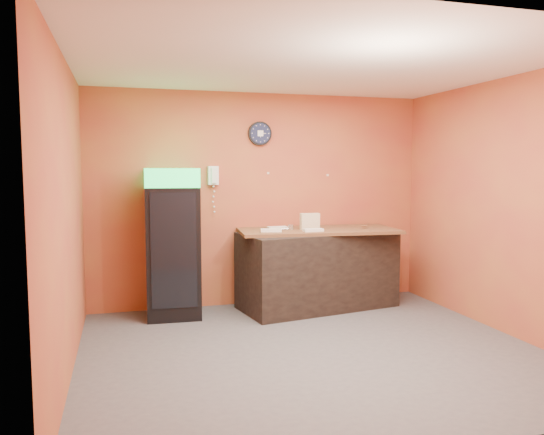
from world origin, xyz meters
name	(u,v)px	position (x,y,z in m)	size (l,w,h in m)	color
floor	(312,351)	(0.00, 0.00, 0.00)	(4.50, 4.50, 0.00)	#47474C
back_wall	(261,199)	(0.00, 2.00, 1.40)	(4.50, 0.02, 2.80)	#B66833
left_wall	(66,217)	(-2.25, 0.00, 1.40)	(0.02, 4.00, 2.80)	#B66833
right_wall	(507,206)	(2.25, 0.00, 1.40)	(0.02, 4.00, 2.80)	#B66833
ceiling	(314,64)	(0.00, 0.00, 2.80)	(4.50, 4.00, 0.02)	white
beverage_cooler	(173,245)	(-1.20, 1.61, 0.89)	(0.67, 0.68, 1.81)	black
prep_counter	(317,270)	(0.65, 1.56, 0.50)	(1.98, 0.88, 0.99)	black
wall_clock	(260,133)	(-0.02, 1.97, 2.27)	(0.31, 0.06, 0.31)	black
wall_phone	(213,175)	(-0.65, 1.95, 1.72)	(0.13, 0.11, 0.24)	white
butcher_paper	(318,230)	(0.65, 1.56, 1.01)	(2.04, 0.91, 0.04)	brown
sub_roll_stack	(310,221)	(0.52, 1.51, 1.14)	(0.25, 0.09, 0.21)	beige
wrapped_sandwich_left	(271,230)	(-0.02, 1.41, 1.05)	(0.26, 0.10, 0.04)	white
wrapped_sandwich_mid	(313,230)	(0.49, 1.30, 1.05)	(0.25, 0.10, 0.04)	white
wrapped_sandwich_right	(277,228)	(0.13, 1.65, 1.05)	(0.25, 0.10, 0.04)	white
kitchen_tool	(291,227)	(0.28, 1.56, 1.07)	(0.07, 0.07, 0.07)	silver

